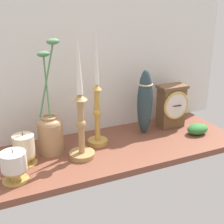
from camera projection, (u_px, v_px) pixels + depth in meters
ground_plane at (111, 150)px, 119.85cm from camera, size 100.00×36.00×2.40cm
back_wall at (91, 53)px, 123.65cm from camera, size 120.00×2.00×65.00cm
mantel_clock at (172, 106)px, 134.48cm from camera, size 12.14×8.25×18.34cm
candlestick_tall_left at (97, 111)px, 117.03cm from camera, size 7.61×7.61×43.36cm
candlestick_tall_center at (81, 120)px, 107.30cm from camera, size 9.13×9.13×41.96cm
brass_vase_jar at (50, 130)px, 112.67cm from camera, size 9.74×9.03×40.63cm
pillar_candle_front at (24, 149)px, 106.09cm from camera, size 7.96×7.96×11.56cm
pillar_candle_near_clock at (14, 165)px, 96.29cm from camera, size 8.09×8.09×10.79cm
tall_ceramic_vase at (145, 102)px, 126.90cm from camera, size 6.20×6.20×26.62cm
ivy_sprig at (198, 129)px, 129.67cm from camera, size 9.09×6.36×4.33cm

